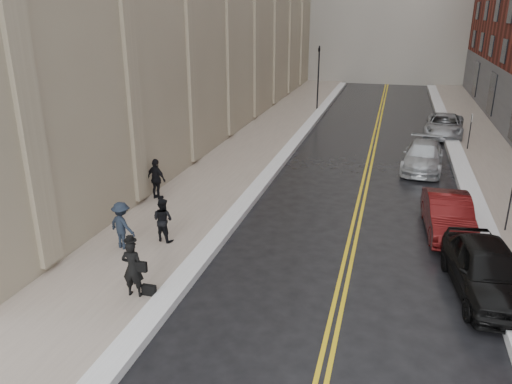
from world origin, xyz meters
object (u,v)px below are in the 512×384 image
Objects in this scene: car_black at (487,270)px; car_silver_far at (444,125)px; pedestrian_a at (163,220)px; pedestrian_c at (157,179)px; car_silver_near at (423,156)px; pedestrian_main at (133,268)px; pedestrian_b at (122,225)px; car_maroon at (448,215)px.

car_black is 0.91× the size of car_silver_far.
pedestrian_c is at bearing -47.66° from pedestrian_a.
car_silver_near is 14.91m from pedestrian_a.
car_black is at bearing -78.45° from car_silver_near.
car_silver_near is 17.47m from pedestrian_main.
pedestrian_main is at bearing 132.28° from pedestrian_c.
pedestrian_a is (-9.12, -11.79, 0.24)m from car_silver_near.
car_black is at bearing -159.09° from pedestrian_b.
pedestrian_main is 7.82m from pedestrian_c.
pedestrian_b is 4.75m from pedestrian_c.
car_black is 4.30m from car_maroon.
pedestrian_b reaches higher than car_black.
pedestrian_a is (-0.77, 3.54, -0.07)m from pedestrian_main.
car_silver_far is 25.40m from pedestrian_main.
car_silver_near is at bearing -95.27° from car_silver_far.
pedestrian_c reaches higher than pedestrian_main.
pedestrian_b is (-11.52, -0.35, 0.18)m from car_black.
pedestrian_c is at bearing 176.07° from car_maroon.
car_silver_far is at bearing -107.53° from pedestrian_c.
car_silver_near is (-0.60, 8.10, -0.02)m from car_maroon.
car_maroon is at bearing -145.54° from pedestrian_main.
car_silver_far is at bearing 84.17° from car_silver_near.
car_silver_near is 8.18m from car_silver_far.
car_black is 2.96× the size of pedestrian_a.
car_silver_far is (0.28, 20.37, -0.08)m from car_black.
pedestrian_main reaches higher than car_black.
car_silver_far is at bearing -117.56° from pedestrian_main.
pedestrian_a is 0.88× the size of pedestrian_c.
car_maroon is 2.53× the size of pedestrian_main.
pedestrian_c is at bearing -138.83° from car_silver_near.
car_black is 10.45m from pedestrian_a.
car_maroon is at bearing -87.55° from car_silver_far.
car_silver_near is 13.79m from pedestrian_c.
pedestrian_main is 3.23m from pedestrian_b.
pedestrian_b is (-1.85, 2.65, -0.03)m from pedestrian_main.
car_black is 2.81× the size of pedestrian_b.
pedestrian_c is (-2.84, 7.29, 0.03)m from pedestrian_main.
pedestrian_c is (-12.79, -16.08, 0.33)m from car_silver_far.
pedestrian_b reaches higher than car_maroon.
pedestrian_main is 0.96× the size of pedestrian_c.
car_silver_far is 22.53m from pedestrian_a.
car_maroon is 2.44× the size of pedestrian_c.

